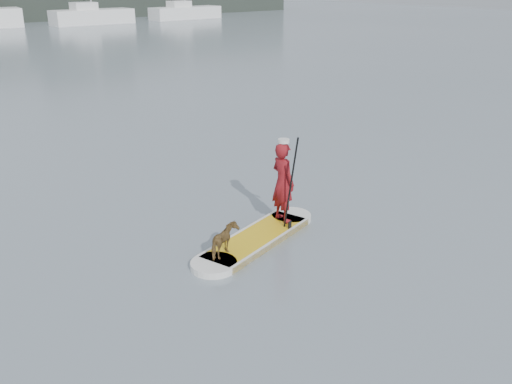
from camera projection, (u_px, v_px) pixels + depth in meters
ground at (245, 162)px, 15.18m from camera, size 140.00×140.00×0.00m
paddleboard at (256, 239)px, 10.63m from camera, size 3.20×1.51×0.12m
paddler at (283, 182)px, 11.02m from camera, size 0.41×0.60×1.59m
white_cap at (284, 141)px, 10.72m from camera, size 0.22×0.22×0.07m
dog at (224, 241)px, 9.79m from camera, size 0.72×0.57×0.55m
paddle at (290, 195)px, 10.70m from camera, size 0.12×0.30×2.00m
sailboat_e at (92, 15)px, 55.79m from camera, size 7.93×2.61×11.47m
sailboat_f at (185, 11)px, 62.13m from camera, size 8.13×2.72×12.03m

